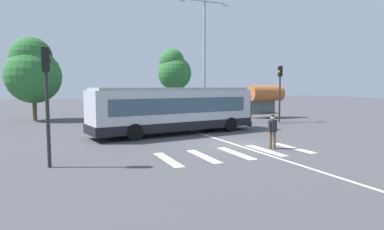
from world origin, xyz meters
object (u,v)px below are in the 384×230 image
(pedestrian_crossing_street, at_px, (272,130))
(parked_car_silver, at_px, (220,111))
(parked_car_teal, at_px, (196,112))
(parked_car_black, at_px, (169,112))
(parked_car_blue, at_px, (110,114))
(twin_arm_street_lamp, at_px, (204,49))
(bus_stop_shelter, at_px, (266,94))
(background_tree_left, at_px, (33,71))
(city_transit_bus, at_px, (175,110))
(traffic_light_near_corner, at_px, (47,88))
(traffic_light_far_corner, at_px, (280,85))
(background_tree_right, at_px, (174,70))
(parked_car_red, at_px, (138,113))

(pedestrian_crossing_street, bearing_deg, parked_car_silver, 71.63)
(parked_car_teal, bearing_deg, parked_car_black, 175.21)
(parked_car_blue, bearing_deg, twin_arm_street_lamp, -21.96)
(bus_stop_shelter, bearing_deg, background_tree_left, 163.39)
(city_transit_bus, distance_m, traffic_light_near_corner, 10.06)
(traffic_light_near_corner, distance_m, twin_arm_street_lamp, 17.08)
(background_tree_left, bearing_deg, city_transit_bus, -55.34)
(twin_arm_street_lamp, bearing_deg, traffic_light_far_corner, -17.74)
(traffic_light_far_corner, distance_m, background_tree_right, 14.01)
(parked_car_red, height_order, parked_car_teal, same)
(parked_car_red, bearing_deg, city_transit_bus, -86.54)
(pedestrian_crossing_street, xyz_separation_m, parked_car_blue, (-5.71, 14.95, -0.20))
(parked_car_black, distance_m, parked_car_silver, 5.30)
(parked_car_red, relative_size, traffic_light_far_corner, 0.92)
(bus_stop_shelter, xyz_separation_m, background_tree_left, (-21.25, 6.34, 2.18))
(parked_car_black, xyz_separation_m, background_tree_left, (-11.37, 5.14, 3.83))
(city_transit_bus, bearing_deg, parked_car_black, 73.95)
(twin_arm_street_lamp, relative_size, background_tree_left, 1.36)
(traffic_light_far_corner, bearing_deg, background_tree_left, 153.33)
(bus_stop_shelter, bearing_deg, parked_car_teal, 172.30)
(traffic_light_near_corner, distance_m, bus_stop_shelter, 23.78)
(parked_car_silver, height_order, traffic_light_near_corner, traffic_light_near_corner)
(city_transit_bus, xyz_separation_m, pedestrian_crossing_street, (2.72, -6.80, -0.62))
(parked_car_teal, relative_size, traffic_light_far_corner, 0.94)
(twin_arm_street_lamp, height_order, background_tree_left, twin_arm_street_lamp)
(parked_car_red, distance_m, twin_arm_street_lamp, 8.16)
(parked_car_black, height_order, background_tree_right, background_tree_right)
(pedestrian_crossing_street, distance_m, parked_car_teal, 14.73)
(bus_stop_shelter, relative_size, background_tree_left, 0.47)
(pedestrian_crossing_street, relative_size, parked_car_teal, 0.37)
(twin_arm_street_lamp, bearing_deg, traffic_light_near_corner, -136.13)
(parked_car_blue, relative_size, twin_arm_street_lamp, 0.44)
(twin_arm_street_lamp, bearing_deg, city_transit_bus, -131.83)
(parked_car_blue, height_order, background_tree_right, background_tree_right)
(traffic_light_far_corner, bearing_deg, parked_car_blue, 159.94)
(background_tree_left, bearing_deg, parked_car_silver, -17.47)
(pedestrian_crossing_street, bearing_deg, traffic_light_near_corner, 178.42)
(pedestrian_crossing_street, height_order, parked_car_red, pedestrian_crossing_street)
(pedestrian_crossing_street, bearing_deg, traffic_light_far_corner, 50.22)
(parked_car_red, xyz_separation_m, parked_car_silver, (8.10, -0.42, 0.00))
(parked_car_red, height_order, background_tree_left, background_tree_left)
(parked_car_blue, height_order, parked_car_red, same)
(pedestrian_crossing_street, bearing_deg, twin_arm_street_lamp, 81.18)
(parked_car_silver, relative_size, twin_arm_street_lamp, 0.43)
(traffic_light_far_corner, relative_size, background_tree_left, 0.64)
(background_tree_right, bearing_deg, traffic_light_far_corner, -67.89)
(city_transit_bus, height_order, background_tree_left, background_tree_left)
(parked_car_black, height_order, background_tree_left, background_tree_left)
(parked_car_blue, bearing_deg, parked_car_teal, -2.82)
(bus_stop_shelter, bearing_deg, parked_car_black, 173.07)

